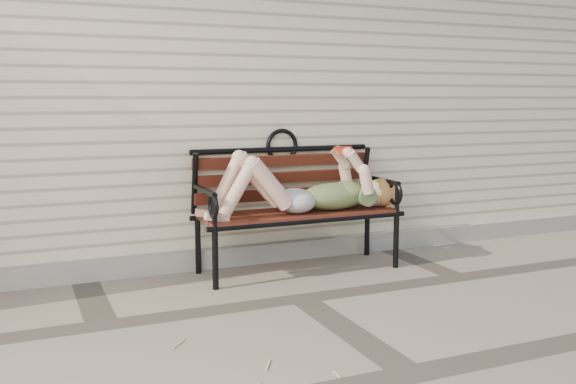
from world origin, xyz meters
name	(u,v)px	position (x,y,z in m)	size (l,w,h in m)	color
ground	(302,299)	(0.00, 0.00, 0.00)	(80.00, 80.00, 0.00)	gray
house_wall	(183,77)	(0.00, 3.00, 1.50)	(8.00, 4.00, 3.00)	beige
foundation_strip	(250,254)	(0.00, 0.97, 0.07)	(8.00, 0.10, 0.15)	#9B988C
garden_bench	(293,191)	(0.26, 0.74, 0.59)	(1.63, 0.65, 1.05)	black
reading_woman	(302,189)	(0.28, 0.61, 0.63)	(1.54, 0.35, 0.48)	#0B414E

